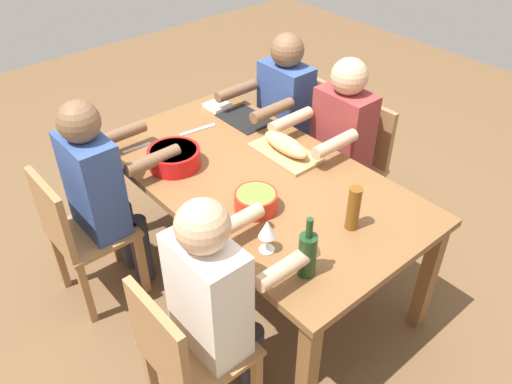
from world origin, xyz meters
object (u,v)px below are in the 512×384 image
(dining_table, at_px, (256,187))
(diner_near_left, at_px, (102,186))
(chair_near_right, at_px, (184,353))
(chair_near_left, at_px, (77,232))
(beer_bottle, at_px, (353,209))
(napkin_stack, at_px, (218,106))
(diner_near_right, at_px, (217,296))
(serving_bowl_fruit, at_px, (174,157))
(diner_far_left, at_px, (280,110))
(diner_far_center, at_px, (337,141))
(wine_glass, at_px, (267,230))
(chair_far_left, at_px, (299,130))
(wine_bottle, at_px, (307,254))
(chair_far_center, at_px, (354,160))
(serving_bowl_salad, at_px, (256,200))
(cutting_board, at_px, (285,153))
(bread_loaf, at_px, (286,145))

(dining_table, relative_size, diner_near_left, 1.51)
(chair_near_right, distance_m, chair_near_left, 1.00)
(chair_near_left, bearing_deg, chair_near_right, 0.00)
(beer_bottle, relative_size, napkin_stack, 1.57)
(diner_near_right, xyz_separation_m, serving_bowl_fruit, (-0.85, 0.36, 0.10))
(dining_table, xyz_separation_m, chair_near_left, (-0.50, -0.82, -0.18))
(diner_far_left, bearing_deg, diner_far_center, 0.00)
(wine_glass, xyz_separation_m, napkin_stack, (-1.20, 0.64, -0.10))
(chair_far_left, relative_size, wine_bottle, 2.93)
(diner_far_center, relative_size, serving_bowl_fruit, 4.29)
(chair_far_center, xyz_separation_m, napkin_stack, (-0.73, -0.52, 0.27))
(chair_near_right, xyz_separation_m, serving_bowl_salad, (-0.28, 0.64, 0.31))
(cutting_board, bearing_deg, diner_far_center, 83.31)
(bread_loaf, distance_m, wine_glass, 0.78)
(serving_bowl_fruit, relative_size, wine_bottle, 0.96)
(cutting_board, height_order, wine_glass, wine_glass)
(diner_far_center, bearing_deg, bread_loaf, -96.69)
(beer_bottle, distance_m, napkin_stack, 1.36)
(dining_table, xyz_separation_m, diner_near_right, (0.50, -0.64, 0.04))
(chair_near_left, xyz_separation_m, cutting_board, (0.45, 1.07, 0.27))
(serving_bowl_fruit, bearing_deg, napkin_stack, 123.49)
(cutting_board, height_order, beer_bottle, beer_bottle)
(dining_table, xyz_separation_m, cutting_board, (-0.05, 0.25, 0.09))
(serving_bowl_salad, bearing_deg, serving_bowl_fruit, -171.15)
(diner_near_right, height_order, chair_far_center, diner_near_right)
(diner_far_left, bearing_deg, diner_near_right, -52.00)
(dining_table, height_order, chair_near_right, chair_near_right)
(chair_far_center, xyz_separation_m, diner_near_left, (-0.50, -1.46, 0.21))
(dining_table, bearing_deg, napkin_stack, 157.37)
(chair_near_left, distance_m, serving_bowl_fruit, 0.65)
(bread_loaf, distance_m, wine_bottle, 0.91)
(chair_far_left, height_order, wine_bottle, wine_bottle)
(diner_far_left, bearing_deg, bread_loaf, -40.40)
(dining_table, relative_size, serving_bowl_fruit, 6.48)
(chair_far_left, xyz_separation_m, beer_bottle, (1.10, -0.76, 0.37))
(diner_near_right, bearing_deg, chair_near_left, -169.56)
(serving_bowl_salad, bearing_deg, diner_near_right, -57.89)
(diner_far_left, xyz_separation_m, cutting_board, (0.45, -0.39, 0.05))
(chair_far_center, xyz_separation_m, diner_far_center, (-0.00, -0.18, 0.21))
(bread_loaf, bearing_deg, chair_near_right, -63.15)
(chair_near_left, relative_size, napkin_stack, 6.07)
(dining_table, relative_size, diner_near_right, 1.51)
(diner_far_center, height_order, cutting_board, diner_far_center)
(diner_near_right, bearing_deg, bread_loaf, 121.41)
(serving_bowl_salad, distance_m, cutting_board, 0.51)
(chair_near_left, bearing_deg, diner_near_left, 90.00)
(serving_bowl_salad, xyz_separation_m, bread_loaf, (-0.26, 0.44, 0.01))
(diner_far_left, distance_m, chair_far_center, 0.57)
(chair_near_left, xyz_separation_m, napkin_stack, (-0.24, 1.13, 0.27))
(cutting_board, height_order, napkin_stack, napkin_stack)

